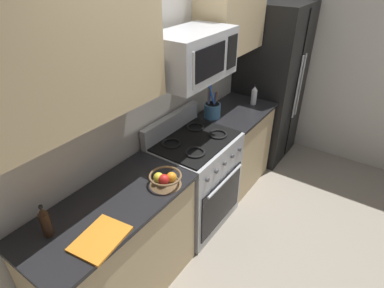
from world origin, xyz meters
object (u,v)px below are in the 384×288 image
refrigerator (270,84)px  utensil_crock (212,109)px  fruit_basket (165,179)px  bottle_soy (45,222)px  range_oven (195,180)px  microwave (193,55)px  bottle_vinegar (254,95)px  cutting_board (101,239)px

refrigerator → utensil_crock: 1.12m
utensil_crock → fruit_basket: size_ratio=1.46×
bottle_soy → range_oven: bearing=-4.1°
refrigerator → microwave: size_ratio=2.66×
range_oven → microwave: bearing=90.1°
bottle_vinegar → microwave: bearing=174.3°
utensil_crock → bottle_vinegar: (0.53, -0.20, 0.02)m
range_oven → utensil_crock: bearing=14.5°
microwave → fruit_basket: size_ratio=3.03×
fruit_basket → microwave: bearing=17.5°
microwave → cutting_board: size_ratio=2.28×
bottle_vinegar → utensil_crock: bearing=158.7°
bottle_soy → bottle_vinegar: 2.40m
fruit_basket → utensil_crock: bearing=15.0°
refrigerator → bottle_soy: size_ratio=8.53×
utensil_crock → bottle_soy: bearing=-179.1°
range_oven → bottle_vinegar: bearing=-4.3°
bottle_soy → microwave: bearing=-3.0°
bottle_soy → bottle_vinegar: size_ratio=1.00×
microwave → bottle_soy: bearing=177.0°
cutting_board → utensil_crock: bearing=10.2°
refrigerator → fruit_basket: size_ratio=8.05×
range_oven → cutting_board: 1.32m
range_oven → fruit_basket: (-0.62, -0.17, 0.48)m
refrigerator → bottle_vinegar: size_ratio=8.52×
refrigerator → bottle_vinegar: (-0.58, -0.06, 0.07)m
refrigerator → bottle_soy: bearing=177.8°
utensil_crock → cutting_board: bearing=-169.8°
cutting_board → bottle_soy: size_ratio=1.41×
range_oven → fruit_basket: 0.81m
range_oven → microwave: microwave is taller
bottle_soy → utensil_crock: bearing=0.9°
cutting_board → bottle_soy: (-0.14, 0.28, 0.09)m
refrigerator → microwave: 1.76m
refrigerator → bottle_vinegar: bearing=-174.2°
range_oven → utensil_crock: utensil_crock is taller
fruit_basket → bottle_soy: 0.80m
range_oven → bottle_soy: bottle_soy is taller
microwave → bottle_vinegar: microwave is taller
fruit_basket → cutting_board: 0.61m
refrigerator → fruit_basket: (-2.23, -0.15, 0.01)m
utensil_crock → bottle_soy: utensil_crock is taller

